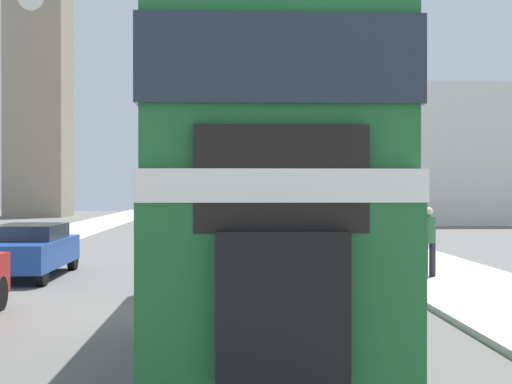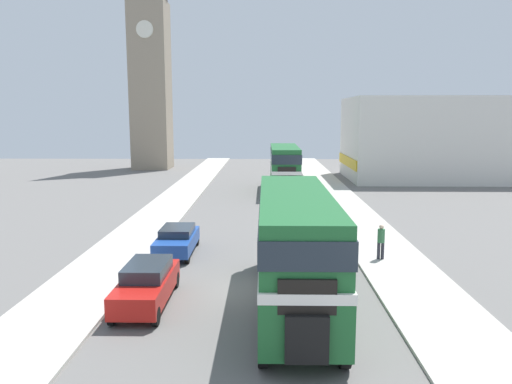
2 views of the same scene
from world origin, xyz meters
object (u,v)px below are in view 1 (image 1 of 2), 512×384
at_px(double_decker_bus, 256,173).
at_px(church_tower, 39,5).
at_px(pedestrian_walking, 429,237).
at_px(car_parked_mid, 28,249).
at_px(bus_distant, 247,185).

distance_m(double_decker_bus, church_tower, 52.02).
xyz_separation_m(double_decker_bus, church_tower, (-15.75, 47.33, 14.76)).
relative_size(pedestrian_walking, church_tower, 0.05).
distance_m(double_decker_bus, car_parked_mid, 9.15).
distance_m(pedestrian_walking, church_tower, 48.94).
xyz_separation_m(double_decker_bus, pedestrian_walking, (4.48, 5.81, -1.44)).
bearing_deg(church_tower, bus_distant, -50.13).
bearing_deg(bus_distant, pedestrian_walking, -80.14).
xyz_separation_m(pedestrian_walking, church_tower, (-20.23, 41.51, 16.20)).
bearing_deg(double_decker_bus, bus_distant, 88.59).
height_order(car_parked_mid, church_tower, church_tower).
bearing_deg(double_decker_bus, pedestrian_walking, 52.39).
relative_size(bus_distant, church_tower, 0.30).
bearing_deg(pedestrian_walking, double_decker_bus, -127.61).
xyz_separation_m(car_parked_mid, pedestrian_walking, (10.03, -1.23, 0.36)).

